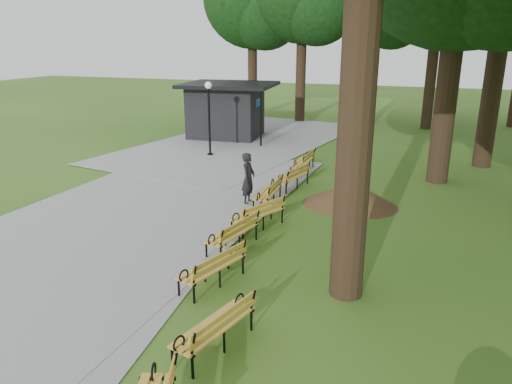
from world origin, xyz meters
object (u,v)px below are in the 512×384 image
(kiosk, at_px, (226,110))
(bench_7, at_px, (302,161))
(bench_2, at_px, (212,267))
(bench_5, at_px, (267,193))
(dirt_mound, at_px, (350,194))
(person, at_px, (248,179))
(bench_4, at_px, (258,214))
(lamp_post, at_px, (209,104))
(bench_1, at_px, (214,326))
(bench_3, at_px, (232,233))
(bench_6, at_px, (292,177))

(kiosk, bearing_deg, bench_7, -50.28)
(bench_2, bearing_deg, bench_5, -157.48)
(dirt_mound, bearing_deg, person, -162.78)
(kiosk, relative_size, bench_2, 2.51)
(bench_4, bearing_deg, person, -128.49)
(lamp_post, bearing_deg, bench_1, -64.46)
(kiosk, relative_size, bench_7, 2.51)
(bench_7, bearing_deg, bench_3, 4.25)
(lamp_post, relative_size, bench_2, 1.79)
(bench_1, bearing_deg, person, -148.89)
(lamp_post, xyz_separation_m, bench_6, (5.04, -3.69, -1.99))
(bench_5, bearing_deg, bench_4, 8.39)
(dirt_mound, bearing_deg, bench_4, -125.79)
(dirt_mound, bearing_deg, bench_1, -96.27)
(kiosk, height_order, bench_1, kiosk)
(bench_6, bearing_deg, bench_1, 20.75)
(person, bearing_deg, dirt_mound, -73.76)
(person, distance_m, bench_1, 7.93)
(bench_1, bearing_deg, bench_5, -153.54)
(bench_1, height_order, bench_7, same)
(person, height_order, bench_6, person)
(kiosk, bearing_deg, bench_4, -68.69)
(dirt_mound, height_order, bench_4, bench_4)
(bench_6, relative_size, bench_7, 1.00)
(person, bearing_deg, bench_5, -88.25)
(dirt_mound, height_order, bench_3, bench_3)
(dirt_mound, relative_size, bench_3, 1.39)
(person, xyz_separation_m, kiosk, (-5.26, 10.29, 0.63))
(kiosk, bearing_deg, person, -68.79)
(bench_5, bearing_deg, person, -90.00)
(lamp_post, xyz_separation_m, bench_3, (5.07, -9.39, -1.99))
(kiosk, relative_size, dirt_mound, 1.81)
(bench_2, height_order, bench_5, same)
(bench_4, bearing_deg, bench_1, 35.98)
(bench_4, xyz_separation_m, bench_7, (-0.40, 6.49, 0.00))
(person, xyz_separation_m, bench_7, (0.65, 4.50, -0.42))
(kiosk, xyz_separation_m, bench_6, (6.14, -8.14, -1.05))
(bench_1, xyz_separation_m, bench_4, (-1.21, 5.59, 0.00))
(person, distance_m, bench_4, 2.29)
(lamp_post, distance_m, bench_4, 9.61)
(bench_5, bearing_deg, lamp_post, -143.12)
(dirt_mound, bearing_deg, bench_2, -106.82)
(bench_4, xyz_separation_m, bench_6, (-0.17, 4.14, 0.00))
(dirt_mound, xyz_separation_m, bench_4, (-2.15, -2.98, 0.07))
(bench_2, relative_size, bench_5, 1.00)
(kiosk, height_order, bench_5, kiosk)
(lamp_post, xyz_separation_m, bench_2, (5.40, -11.33, -1.99))
(bench_4, distance_m, bench_7, 6.51)
(bench_3, xyz_separation_m, bench_6, (-0.03, 5.70, 0.00))
(bench_2, xyz_separation_m, bench_7, (-0.59, 9.99, 0.00))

